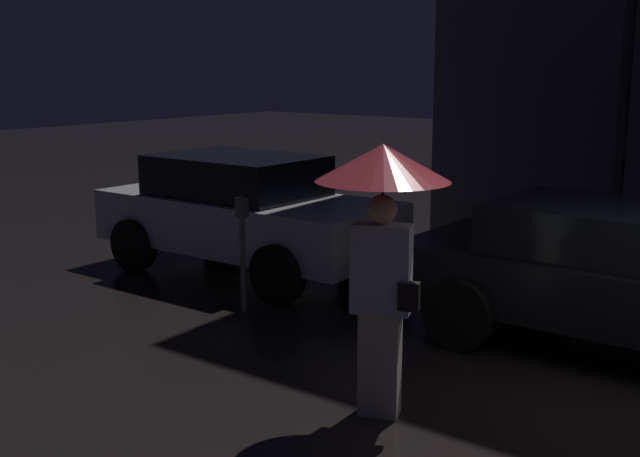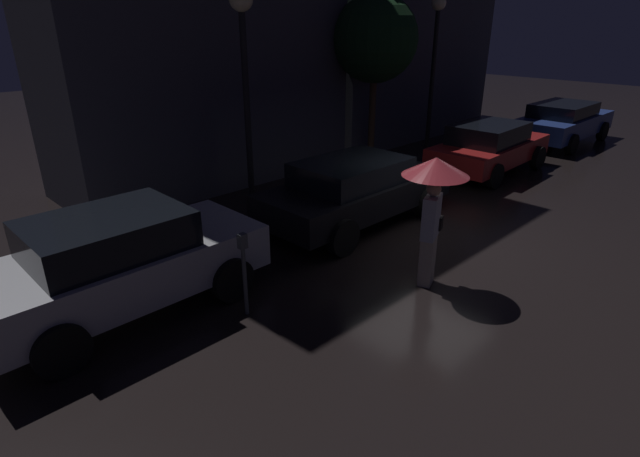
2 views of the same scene
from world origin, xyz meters
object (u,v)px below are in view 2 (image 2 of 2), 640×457
Objects in this scene: pedestrian_with_umbrella at (434,188)px; parking_meter at (244,266)px; parked_car_silver at (121,261)px; parked_car_black at (355,189)px; street_lamp_far at (435,44)px; parked_car_red at (489,146)px; street_lamp_near at (244,49)px; parked_car_blue at (563,121)px.

pedestrian_with_umbrella is 3.14m from parking_meter.
parked_car_silver reaches higher than parked_car_black.
street_lamp_far reaches higher than pedestrian_with_umbrella.
parked_car_black reaches higher than parked_car_red.
parked_car_silver reaches higher than parking_meter.
parked_car_red is at bearing 7.36° from parking_meter.
street_lamp_near is at bearing -113.82° from pedestrian_with_umbrella.
pedestrian_with_umbrella is 9.38m from street_lamp_far.
parked_car_black reaches higher than parking_meter.
street_lamp_near reaches higher than parked_car_red.
parked_car_silver is 0.87× the size of street_lamp_near.
street_lamp_far reaches higher than parked_car_blue.
pedestrian_with_umbrella is (-6.78, -2.57, 0.93)m from parked_car_red.
parked_car_black is 3.40× the size of parking_meter.
pedestrian_with_umbrella reaches higher than parked_car_silver.
parking_meter is (-14.76, -1.23, 0.06)m from parked_car_blue.
parking_meter is 0.28× the size of street_lamp_near.
parking_meter is at bearing -159.56° from street_lamp_far.
pedestrian_with_umbrella is at bearing -113.59° from parked_car_black.
parked_car_red is 9.57m from parking_meter.
parking_meter is 5.45m from street_lamp_near.
pedestrian_with_umbrella is at bearing -168.13° from parked_car_blue.
parked_car_red is at bearing 179.84° from parked_car_blue.
parking_meter is at bearing -161.77° from parked_car_black.
parking_meter is (-2.70, 1.35, -0.87)m from pedestrian_with_umbrella.
parking_meter is 11.32m from street_lamp_far.
parked_car_blue is 12.36m from pedestrian_with_umbrella.
parked_car_red is at bearing 179.57° from pedestrian_with_umbrella.
parking_meter is at bearing -47.67° from pedestrian_with_umbrella.
pedestrian_with_umbrella is 1.65× the size of parking_meter.
parked_car_black is 3.79m from street_lamp_near.
pedestrian_with_umbrella is (-1.14, -2.62, 0.91)m from parked_car_black.
parked_car_blue is at bearing -0.24° from parked_car_black.
parked_car_silver is 15.98m from parked_car_blue.
parking_meter is at bearing -175.43° from parked_car_blue.
street_lamp_near is (-11.83, 2.48, 2.77)m from parked_car_blue.
parked_car_blue is 12.40m from street_lamp_near.
parked_car_black is 0.95× the size of parked_car_blue.
street_lamp_far is at bearing 20.44° from parking_meter.
parked_car_black is 1.04× the size of parked_car_red.
parked_car_red is (5.64, -0.04, -0.03)m from parked_car_black.
parked_car_black is 0.94× the size of street_lamp_far.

